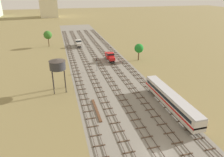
{
  "coord_description": "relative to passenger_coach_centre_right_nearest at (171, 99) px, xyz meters",
  "views": [
    {
      "loc": [
        -14.93,
        -25.2,
        26.35
      ],
      "look_at": [
        0.0,
        30.55,
        1.5
      ],
      "focal_mm": 33.63,
      "sensor_mm": 36.0,
      "label": 1
    }
  ],
  "objects": [
    {
      "name": "lineside_tree_0",
      "position": [
        6.49,
        36.5,
        2.17
      ],
      "size": [
        3.56,
        3.56,
        6.61
      ],
      "color": "#4C331E",
      "rests_on": "ground"
    },
    {
      "name": "ground_plane",
      "position": [
        -9.44,
        43.24,
        -2.61
      ],
      "size": [
        480.0,
        480.0,
        0.0
      ],
      "primitive_type": "plane",
      "color": "olive"
    },
    {
      "name": "track_left",
      "position": [
        -14.17,
        44.24,
        -2.48
      ],
      "size": [
        2.4,
        126.0,
        0.29
      ],
      "color": "#47382D",
      "rests_on": "ground"
    },
    {
      "name": "lineside_tree_1",
      "position": [
        -28.19,
        67.89,
        3.02
      ],
      "size": [
        3.98,
        3.98,
        7.66
      ],
      "color": "#4C331E",
      "rests_on": "ground"
    },
    {
      "name": "track_far_left",
      "position": [
        -18.89,
        44.24,
        -2.48
      ],
      "size": [
        2.4,
        126.0,
        0.29
      ],
      "color": "#47382D",
      "rests_on": "ground"
    },
    {
      "name": "spare_rail_bundle",
      "position": [
        -16.98,
        3.81,
        -2.49
      ],
      "size": [
        0.6,
        10.0,
        0.24
      ],
      "primitive_type": "cube",
      "color": "brown",
      "rests_on": "ground"
    },
    {
      "name": "track_centre_right",
      "position": [
        0.0,
        44.24,
        -2.48
      ],
      "size": [
        2.4,
        126.0,
        0.29
      ],
      "color": "#47382D",
      "rests_on": "ground"
    },
    {
      "name": "passenger_coach_centre_right_nearest",
      "position": [
        0.0,
        0.0,
        0.0
      ],
      "size": [
        2.96,
        22.0,
        3.8
      ],
      "color": "beige",
      "rests_on": "ground"
    },
    {
      "name": "signal_post_nearest",
      "position": [
        -11.81,
        29.17,
        0.34
      ],
      "size": [
        0.28,
        0.47,
        4.59
      ],
      "color": "gray",
      "rests_on": "ground"
    },
    {
      "name": "shunter_loco_centre_near",
      "position": [
        -4.72,
        38.54,
        -0.6
      ],
      "size": [
        2.74,
        8.46,
        3.1
      ],
      "color": "red",
      "rests_on": "ground"
    },
    {
      "name": "shunter_loco_left_mid",
      "position": [
        -14.17,
        63.97,
        -0.6
      ],
      "size": [
        2.74,
        8.46,
        3.1
      ],
      "color": "beige",
      "rests_on": "ground"
    },
    {
      "name": "track_centre",
      "position": [
        -4.72,
        44.24,
        -2.48
      ],
      "size": [
        2.4,
        126.0,
        0.29
      ],
      "color": "#47382D",
      "rests_on": "ground"
    },
    {
      "name": "track_centre_left",
      "position": [
        -9.44,
        44.24,
        -2.48
      ],
      "size": [
        2.4,
        126.0,
        0.29
      ],
      "color": "#47382D",
      "rests_on": "ground"
    },
    {
      "name": "ballast_bed",
      "position": [
        -9.44,
        43.24,
        -2.61
      ],
      "size": [
        22.89,
        176.0,
        0.01
      ],
      "primitive_type": "cube",
      "color": "gray",
      "rests_on": "ground"
    },
    {
      "name": "water_tower",
      "position": [
        -24.8,
        16.67,
        5.08
      ],
      "size": [
        4.44,
        4.44,
        9.23
      ],
      "color": "#2D2826",
      "rests_on": "ground"
    }
  ]
}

